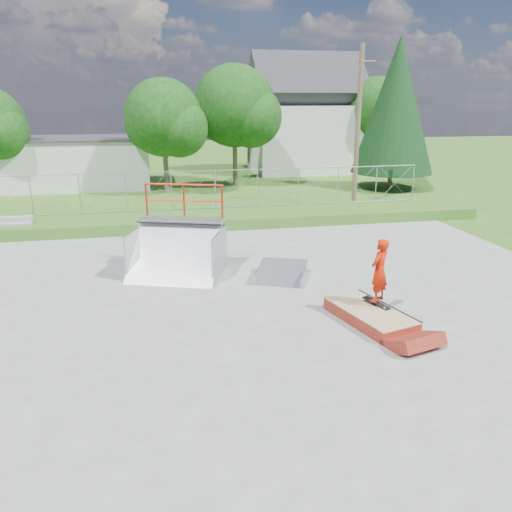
{
  "coord_description": "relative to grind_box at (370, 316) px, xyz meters",
  "views": [
    {
      "loc": [
        -2.79,
        -12.38,
        5.31
      ],
      "look_at": [
        -0.05,
        0.9,
        1.1
      ],
      "focal_mm": 35.0,
      "sensor_mm": 36.0,
      "label": 1
    }
  ],
  "objects": [
    {
      "name": "utility_pole",
      "position": [
        5.18,
        13.72,
        3.82
      ],
      "size": [
        0.24,
        0.24,
        8.0
      ],
      "primitive_type": "cylinder",
      "color": "brown",
      "rests_on": "ground"
    },
    {
      "name": "flat_bank_ramp",
      "position": [
        -1.4,
        3.45,
        0.05
      ],
      "size": [
        1.96,
        2.01,
        0.45
      ],
      "primitive_type": null,
      "rotation": [
        0.0,
        0.0,
        -0.39
      ],
      "color": "#A4A6AC",
      "rests_on": "concrete_pad"
    },
    {
      "name": "utility_building_flat",
      "position": [
        -10.32,
        23.72,
        1.32
      ],
      "size": [
        10.0,
        6.0,
        3.0
      ],
      "primitive_type": "cube",
      "color": "silver",
      "rests_on": "ground"
    },
    {
      "name": "skateboard",
      "position": [
        0.27,
        0.22,
        0.22
      ],
      "size": [
        0.56,
        0.81,
        0.13
      ],
      "primitive_type": "cube",
      "rotation": [
        0.14,
        0.0,
        0.47
      ],
      "color": "black",
      "rests_on": "grind_box"
    },
    {
      "name": "conifer_tree",
      "position": [
        9.68,
        18.72,
        4.87
      ],
      "size": [
        5.04,
        5.04,
        9.1
      ],
      "color": "brown",
      "rests_on": "ground"
    },
    {
      "name": "concrete_stairs",
      "position": [
        -10.82,
        10.42,
        0.22
      ],
      "size": [
        1.5,
        1.6,
        0.8
      ],
      "primitive_type": null,
      "color": "gray",
      "rests_on": "ground"
    },
    {
      "name": "grass_berm",
      "position": [
        -2.32,
        11.22,
        0.07
      ],
      "size": [
        24.0,
        3.0,
        0.5
      ],
      "primitive_type": "cube",
      "color": "#315D1A",
      "rests_on": "ground"
    },
    {
      "name": "chain_link_fence",
      "position": [
        -2.32,
        12.22,
        1.22
      ],
      "size": [
        20.0,
        0.06,
        1.8
      ],
      "primitive_type": null,
      "color": "#94969C",
      "rests_on": "grass_berm"
    },
    {
      "name": "skater",
      "position": [
        0.27,
        0.22,
        1.03
      ],
      "size": [
        0.71,
        0.66,
        1.62
      ],
      "primitive_type": "imported",
      "rotation": [
        0.0,
        0.0,
        3.77
      ],
      "color": "red",
      "rests_on": "grind_box"
    },
    {
      "name": "gable_house",
      "position": [
        6.68,
        27.72,
        3.66
      ],
      "size": [
        8.4,
        6.08,
        8.94
      ],
      "color": "silver",
      "rests_on": "ground"
    },
    {
      "name": "grind_box",
      "position": [
        0.0,
        0.0,
        0.0
      ],
      "size": [
        1.75,
        2.64,
        0.36
      ],
      "rotation": [
        0.0,
        0.0,
        0.26
      ],
      "color": "maroon",
      "rests_on": "concrete_pad"
    },
    {
      "name": "tree_left_near",
      "position": [
        -4.07,
        19.55,
        4.06
      ],
      "size": [
        4.76,
        4.48,
        6.65
      ],
      "color": "brown",
      "rests_on": "ground"
    },
    {
      "name": "tree_center",
      "position": [
        0.47,
        21.53,
        4.67
      ],
      "size": [
        5.44,
        5.12,
        7.6
      ],
      "color": "brown",
      "rests_on": "ground"
    },
    {
      "name": "ground",
      "position": [
        -2.32,
        1.72,
        -0.18
      ],
      "size": [
        120.0,
        120.0,
        0.0
      ],
      "primitive_type": "plane",
      "color": "#315D1A",
      "rests_on": "ground"
    },
    {
      "name": "tree_back_mid",
      "position": [
        2.9,
        29.58,
        3.45
      ],
      "size": [
        4.08,
        3.84,
        5.7
      ],
      "color": "brown",
      "rests_on": "ground"
    },
    {
      "name": "quarter_pipe",
      "position": [
        -4.53,
        4.54,
        1.2
      ],
      "size": [
        3.38,
        3.12,
        2.76
      ],
      "primitive_type": null,
      "rotation": [
        0.0,
        0.0,
        -0.34
      ],
      "color": "#A4A6AC",
      "rests_on": "concrete_pad"
    },
    {
      "name": "tree_right_far",
      "position": [
        11.95,
        25.54,
        4.36
      ],
      "size": [
        5.1,
        4.8,
        7.12
      ],
      "color": "brown",
      "rests_on": "ground"
    },
    {
      "name": "concrete_pad",
      "position": [
        -2.32,
        1.72,
        -0.16
      ],
      "size": [
        20.0,
        16.0,
        0.04
      ],
      "primitive_type": "cube",
      "color": "gray",
      "rests_on": "ground"
    }
  ]
}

